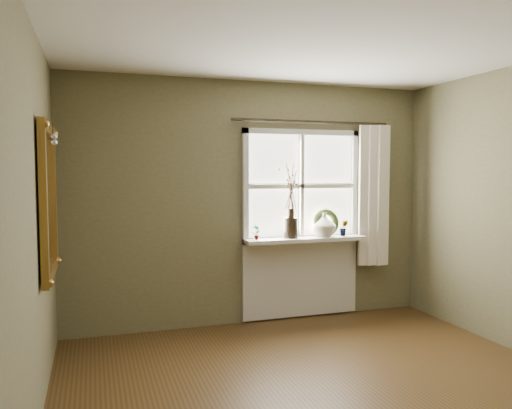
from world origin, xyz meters
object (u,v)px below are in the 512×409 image
object	(u,v)px
dark_jug	(291,228)
gilt_mirror	(48,200)
cream_vase	(324,225)
wreath	(326,226)

from	to	relation	value
dark_jug	gilt_mirror	distance (m)	2.56
dark_jug	cream_vase	world-z (taller)	cream_vase
dark_jug	cream_vase	distance (m)	0.40
cream_vase	dark_jug	bearing A→B (deg)	180.00
wreath	dark_jug	bearing A→B (deg)	-177.03
wreath	gilt_mirror	xyz separation A→B (m)	(-2.79, -0.98, 0.39)
cream_vase	wreath	distance (m)	0.06
cream_vase	gilt_mirror	distance (m)	2.92
dark_jug	cream_vase	size ratio (longest dim) A/B	0.83
wreath	gilt_mirror	bearing A→B (deg)	-162.94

